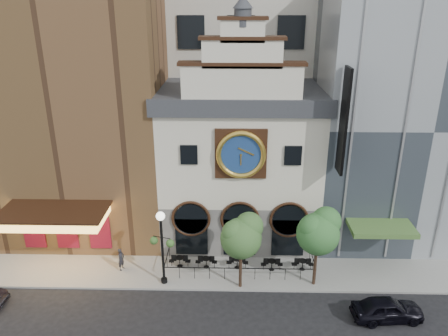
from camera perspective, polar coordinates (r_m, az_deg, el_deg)
name	(u,v)px	position (r m, az deg, el deg)	size (l,w,h in m)	color
ground	(240,292)	(30.84, 2.08, -15.83)	(120.00, 120.00, 0.00)	black
sidewalk	(239,269)	(32.82, 2.03, -13.07)	(44.00, 5.00, 0.15)	gray
clock_building	(240,159)	(34.49, 2.09, 1.14)	(12.60, 8.78, 18.65)	#605E5B
theater_building	(77,79)	(37.15, -18.70, 10.99)	(14.00, 15.60, 25.00)	brown
retail_building	(402,111)	(38.01, 22.26, 6.93)	(14.00, 14.40, 20.00)	gray
cafe_railing	(240,263)	(32.52, 2.05, -12.31)	(10.60, 2.60, 0.90)	black
bistro_0	(180,261)	(32.89, -5.81, -11.97)	(1.58, 0.68, 0.90)	black
bistro_1	(206,262)	(32.66, -2.33, -12.13)	(1.58, 0.68, 0.90)	black
bistro_2	(237,262)	(32.57, 1.74, -12.22)	(1.58, 0.68, 0.90)	black
bistro_3	(272,264)	(32.55, 6.26, -12.38)	(1.58, 0.68, 0.90)	black
bistro_4	(303,264)	(32.88, 10.22, -12.24)	(1.58, 0.68, 0.90)	black
car_right	(387,309)	(30.01, 20.55, -16.87)	(1.75, 4.36, 1.49)	black
pedestrian	(121,259)	(33.04, -13.29, -11.51)	(0.62, 0.41, 1.71)	black
lamppost	(162,240)	(29.82, -8.12, -9.29)	(1.70, 0.89, 5.47)	black
tree_left	(242,235)	(28.88, 2.33, -8.74)	(2.84, 2.73, 5.46)	#382619
tree_right	(319,230)	(29.68, 12.28, -7.98)	(2.96, 2.85, 5.71)	#382619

